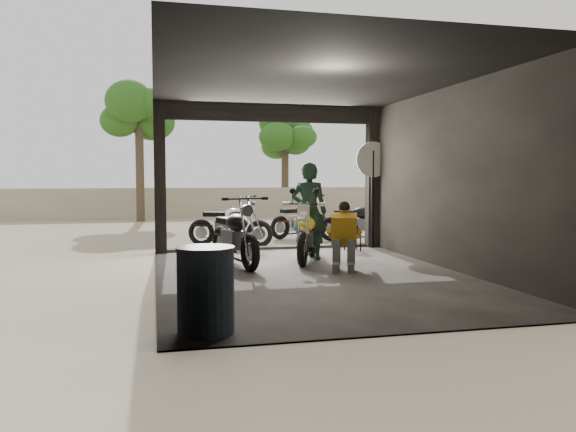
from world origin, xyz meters
name	(u,v)px	position (x,y,z in m)	size (l,w,h in m)	color
ground	(313,277)	(0.00, 0.00, 0.00)	(80.00, 80.00, 0.00)	#7A6D56
garage	(304,198)	(0.00, 0.55, 1.28)	(7.00, 7.13, 3.20)	#2D2B28
boundary_wall	(218,202)	(0.00, 14.00, 0.60)	(18.00, 0.30, 1.20)	gray
tree_left	(139,112)	(-3.00, 12.50, 3.99)	(2.20, 2.20, 5.60)	#382B1E
tree_right	(285,130)	(2.80, 14.00, 3.56)	(2.20, 2.20, 5.00)	#382B1E
main_bike	(308,231)	(0.35, 1.58, 0.59)	(0.73, 1.78, 1.18)	beige
left_bike	(234,231)	(-1.09, 1.41, 0.64)	(0.78, 1.90, 1.28)	black
outside_bike_a	(230,221)	(-0.79, 4.25, 0.60)	(0.73, 1.78, 1.20)	black
outside_bike_b	(300,216)	(1.30, 5.78, 0.58)	(0.71, 1.72, 1.16)	#3A1B0E
outside_bike_c	(359,219)	(2.48, 4.49, 0.58)	(0.71, 1.73, 1.17)	black
rider	(309,212)	(0.43, 1.78, 0.96)	(0.70, 0.46, 1.91)	black
mechanic	(344,238)	(0.69, 0.44, 0.58)	(0.59, 0.80, 1.16)	#C98F1A
stool	(353,234)	(1.71, 2.80, 0.39)	(0.33, 0.33, 0.46)	black
helmet	(352,225)	(1.71, 2.86, 0.58)	(0.26, 0.27, 0.24)	silver
oil_drum	(206,292)	(-2.00, -3.00, 0.46)	(0.59, 0.59, 0.91)	#41536E
sign_post	(373,176)	(2.33, 3.21, 1.64)	(0.81, 0.08, 2.43)	black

